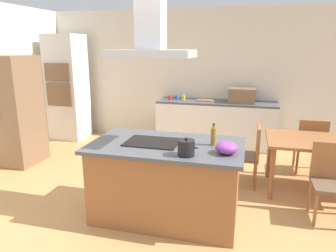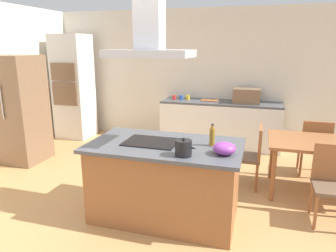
# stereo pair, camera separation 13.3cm
# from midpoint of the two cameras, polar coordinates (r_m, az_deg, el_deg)

# --- Properties ---
(ground) EXTENTS (16.00, 16.00, 0.00)m
(ground) POSITION_cam_midpoint_polar(r_m,az_deg,el_deg) (5.18, 5.21, -7.86)
(ground) COLOR tan
(wall_back) EXTENTS (7.20, 0.10, 2.70)m
(wall_back) POSITION_cam_midpoint_polar(r_m,az_deg,el_deg) (6.55, 8.63, 8.95)
(wall_back) COLOR beige
(wall_back) RESTS_ON ground
(kitchen_island) EXTENTS (1.72, 1.00, 0.90)m
(kitchen_island) POSITION_cam_midpoint_polar(r_m,az_deg,el_deg) (3.67, 0.56, -9.93)
(kitchen_island) COLOR #995B33
(kitchen_island) RESTS_ON ground
(cooktop) EXTENTS (0.60, 0.44, 0.01)m
(cooktop) POSITION_cam_midpoint_polar(r_m,az_deg,el_deg) (3.55, -2.04, -2.94)
(cooktop) COLOR black
(cooktop) RESTS_ON kitchen_island
(tea_kettle) EXTENTS (0.22, 0.17, 0.19)m
(tea_kettle) POSITION_cam_midpoint_polar(r_m,az_deg,el_deg) (3.11, 4.09, -4.04)
(tea_kettle) COLOR black
(tea_kettle) RESTS_ON kitchen_island
(olive_oil_bottle) EXTENTS (0.06, 0.06, 0.25)m
(olive_oil_bottle) POSITION_cam_midpoint_polar(r_m,az_deg,el_deg) (3.45, 9.19, -1.93)
(olive_oil_bottle) COLOR olive
(olive_oil_bottle) RESTS_ON kitchen_island
(mixing_bowl) EXTENTS (0.23, 0.23, 0.13)m
(mixing_bowl) POSITION_cam_midpoint_polar(r_m,az_deg,el_deg) (3.22, 11.46, -4.04)
(mixing_bowl) COLOR purple
(mixing_bowl) RESTS_ON kitchen_island
(back_counter) EXTENTS (2.33, 0.62, 0.90)m
(back_counter) POSITION_cam_midpoint_polar(r_m,az_deg,el_deg) (6.31, 10.11, 0.37)
(back_counter) COLOR silver
(back_counter) RESTS_ON ground
(countertop_microwave) EXTENTS (0.50, 0.38, 0.28)m
(countertop_microwave) POSITION_cam_midpoint_polar(r_m,az_deg,el_deg) (6.16, 14.84, 5.37)
(countertop_microwave) COLOR brown
(countertop_microwave) RESTS_ON back_counter
(coffee_mug_red) EXTENTS (0.08, 0.08, 0.09)m
(coffee_mug_red) POSITION_cam_midpoint_polar(r_m,az_deg,el_deg) (6.36, 1.74, 5.26)
(coffee_mug_red) COLOR red
(coffee_mug_red) RESTS_ON back_counter
(coffee_mug_blue) EXTENTS (0.08, 0.08, 0.09)m
(coffee_mug_blue) POSITION_cam_midpoint_polar(r_m,az_deg,el_deg) (6.36, 3.07, 5.25)
(coffee_mug_blue) COLOR #2D56B2
(coffee_mug_blue) RESTS_ON back_counter
(coffee_mug_yellow) EXTENTS (0.08, 0.08, 0.09)m
(coffee_mug_yellow) POSITION_cam_midpoint_polar(r_m,az_deg,el_deg) (6.38, 4.26, 5.26)
(coffee_mug_yellow) COLOR gold
(coffee_mug_yellow) RESTS_ON back_counter
(cutting_board) EXTENTS (0.34, 0.24, 0.02)m
(cutting_board) POSITION_cam_midpoint_polar(r_m,az_deg,el_deg) (6.29, 8.24, 4.69)
(cutting_board) COLOR #995B33
(cutting_board) RESTS_ON back_counter
(wall_oven_stack) EXTENTS (0.70, 0.66, 2.20)m
(wall_oven_stack) POSITION_cam_midpoint_polar(r_m,az_deg,el_deg) (7.04, -16.45, 6.87)
(wall_oven_stack) COLOR silver
(wall_oven_stack) RESTS_ON ground
(refrigerator) EXTENTS (0.80, 0.73, 1.82)m
(refrigerator) POSITION_cam_midpoint_polar(r_m,az_deg,el_deg) (5.89, -25.29, 2.76)
(refrigerator) COLOR brown
(refrigerator) RESTS_ON ground
(dining_table) EXTENTS (1.40, 0.90, 0.75)m
(dining_table) POSITION_cam_midpoint_polar(r_m,az_deg,el_deg) (4.61, 27.45, -3.59)
(dining_table) COLOR #995B33
(dining_table) RESTS_ON ground
(chair_at_left_end) EXTENTS (0.42, 0.42, 0.89)m
(chair_at_left_end) POSITION_cam_midpoint_polar(r_m,az_deg,el_deg) (4.57, 15.87, -4.72)
(chair_at_left_end) COLOR brown
(chair_at_left_end) RESTS_ON ground
(chair_facing_back_wall) EXTENTS (0.42, 0.42, 0.89)m
(chair_facing_back_wall) POSITION_cam_midpoint_polar(r_m,az_deg,el_deg) (5.28, 26.01, -3.06)
(chair_facing_back_wall) COLOR brown
(chair_facing_back_wall) RESTS_ON ground
(chair_facing_island) EXTENTS (0.42, 0.42, 0.89)m
(chair_facing_island) POSITION_cam_midpoint_polar(r_m,az_deg,el_deg) (4.05, 28.83, -8.56)
(chair_facing_island) COLOR brown
(chair_facing_island) RESTS_ON ground
(range_hood) EXTENTS (0.90, 0.55, 0.78)m
(range_hood) POSITION_cam_midpoint_polar(r_m,az_deg,el_deg) (3.39, -2.22, 16.73)
(range_hood) COLOR #ADADB2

